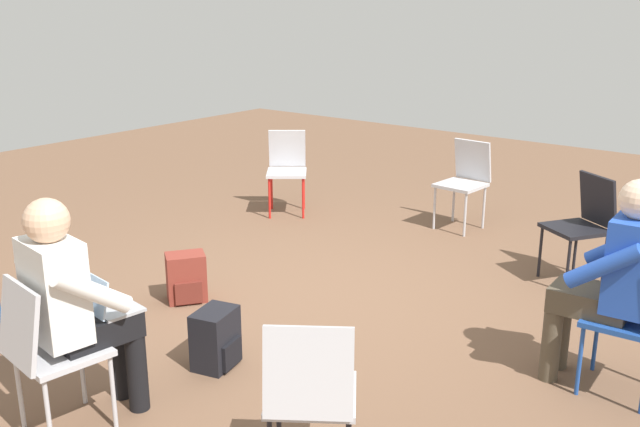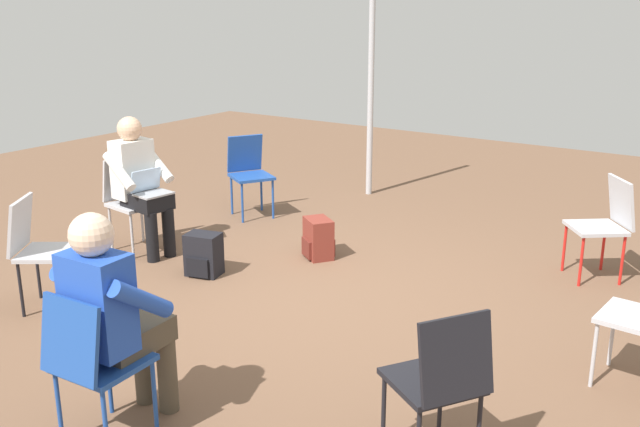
{
  "view_description": "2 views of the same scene",
  "coord_description": "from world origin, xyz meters",
  "px_view_note": "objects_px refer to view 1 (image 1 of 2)",
  "views": [
    {
      "loc": [
        3.75,
        2.99,
        2.13
      ],
      "look_at": [
        0.23,
        0.24,
        0.79
      ],
      "focal_mm": 40.0,
      "sensor_mm": 36.0,
      "label": 1
    },
    {
      "loc": [
        -2.89,
        4.18,
        2.22
      ],
      "look_at": [
        0.13,
        -0.25,
        0.61
      ],
      "focal_mm": 40.0,
      "sensor_mm": 36.0,
      "label": 2
    }
  ],
  "objects_px": {
    "chair_northwest": "(583,221)",
    "chair_southwest": "(287,166)",
    "chair_west": "(465,178)",
    "chair_north": "(640,314)",
    "backpack_by_empty_chair": "(216,342)",
    "person_with_laptop": "(75,300)",
    "chair_northeast": "(310,392)",
    "chair_east": "(46,346)",
    "person_in_blue": "(612,273)",
    "backpack_near_laptop_user": "(186,280)"
  },
  "relations": [
    {
      "from": "chair_northwest",
      "to": "chair_northeast",
      "type": "relative_size",
      "value": 1.0
    },
    {
      "from": "chair_north",
      "to": "person_with_laptop",
      "type": "distance_m",
      "value": 2.99
    },
    {
      "from": "person_with_laptop",
      "to": "chair_north",
      "type": "bearing_deg",
      "value": 50.71
    },
    {
      "from": "chair_north",
      "to": "chair_northeast",
      "type": "relative_size",
      "value": 1.0
    },
    {
      "from": "chair_northwest",
      "to": "chair_southwest",
      "type": "distance_m",
      "value": 3.06
    },
    {
      "from": "chair_southwest",
      "to": "person_in_blue",
      "type": "xyz_separation_m",
      "value": [
        1.58,
        3.71,
        0.2
      ]
    },
    {
      "from": "chair_west",
      "to": "backpack_near_laptop_user",
      "type": "distance_m",
      "value": 2.99
    },
    {
      "from": "backpack_by_empty_chair",
      "to": "chair_southwest",
      "type": "bearing_deg",
      "value": -146.93
    },
    {
      "from": "chair_west",
      "to": "backpack_by_empty_chair",
      "type": "relative_size",
      "value": 2.36
    },
    {
      "from": "chair_east",
      "to": "chair_northwest",
      "type": "xyz_separation_m",
      "value": [
        -3.74,
        1.38,
        0.0
      ]
    },
    {
      "from": "backpack_by_empty_chair",
      "to": "chair_east",
      "type": "bearing_deg",
      "value": -7.15
    },
    {
      "from": "chair_east",
      "to": "backpack_near_laptop_user",
      "type": "xyz_separation_m",
      "value": [
        -1.57,
        -0.76,
        -0.34
      ]
    },
    {
      "from": "person_with_laptop",
      "to": "chair_northeast",
      "type": "bearing_deg",
      "value": 21.16
    },
    {
      "from": "chair_northwest",
      "to": "person_with_laptop",
      "type": "height_order",
      "value": "person_with_laptop"
    },
    {
      "from": "chair_southwest",
      "to": "chair_northeast",
      "type": "height_order",
      "value": "same"
    },
    {
      "from": "chair_southwest",
      "to": "person_with_laptop",
      "type": "xyz_separation_m",
      "value": [
        3.61,
        1.7,
        0.2
      ]
    },
    {
      "from": "chair_west",
      "to": "chair_northwest",
      "type": "height_order",
      "value": "same"
    },
    {
      "from": "chair_northeast",
      "to": "chair_northwest",
      "type": "bearing_deg",
      "value": 53.5
    },
    {
      "from": "person_in_blue",
      "to": "backpack_by_empty_chair",
      "type": "distance_m",
      "value": 2.31
    },
    {
      "from": "chair_north",
      "to": "chair_southwest",
      "type": "distance_m",
      "value": 4.18
    },
    {
      "from": "chair_east",
      "to": "chair_northwest",
      "type": "distance_m",
      "value": 3.99
    },
    {
      "from": "chair_east",
      "to": "person_in_blue",
      "type": "distance_m",
      "value": 3.0
    },
    {
      "from": "backpack_near_laptop_user",
      "to": "backpack_by_empty_chair",
      "type": "height_order",
      "value": "same"
    },
    {
      "from": "chair_northwest",
      "to": "chair_southwest",
      "type": "height_order",
      "value": "same"
    },
    {
      "from": "chair_north",
      "to": "backpack_near_laptop_user",
      "type": "bearing_deg",
      "value": 98.97
    },
    {
      "from": "chair_west",
      "to": "person_with_laptop",
      "type": "height_order",
      "value": "person_with_laptop"
    },
    {
      "from": "chair_north",
      "to": "chair_east",
      "type": "bearing_deg",
      "value": 131.82
    },
    {
      "from": "chair_west",
      "to": "chair_northwest",
      "type": "relative_size",
      "value": 1.0
    },
    {
      "from": "chair_north",
      "to": "backpack_by_empty_chair",
      "type": "height_order",
      "value": "chair_north"
    },
    {
      "from": "chair_north",
      "to": "backpack_by_empty_chair",
      "type": "relative_size",
      "value": 2.36
    },
    {
      "from": "backpack_near_laptop_user",
      "to": "person_with_laptop",
      "type": "bearing_deg",
      "value": 29.22
    },
    {
      "from": "chair_east",
      "to": "chair_southwest",
      "type": "xyz_separation_m",
      "value": [
        -3.78,
        -1.68,
        0.0
      ]
    },
    {
      "from": "chair_east",
      "to": "backpack_by_empty_chair",
      "type": "height_order",
      "value": "chair_east"
    },
    {
      "from": "chair_northeast",
      "to": "person_in_blue",
      "type": "distance_m",
      "value": 1.89
    },
    {
      "from": "chair_east",
      "to": "backpack_near_laptop_user",
      "type": "relative_size",
      "value": 2.36
    },
    {
      "from": "chair_northeast",
      "to": "backpack_near_laptop_user",
      "type": "xyz_separation_m",
      "value": [
        -1.09,
        -2.05,
        -0.34
      ]
    },
    {
      "from": "chair_southwest",
      "to": "person_in_blue",
      "type": "distance_m",
      "value": 4.04
    },
    {
      "from": "chair_northwest",
      "to": "chair_northeast",
      "type": "xyz_separation_m",
      "value": [
        3.27,
        -0.09,
        0.0
      ]
    },
    {
      "from": "chair_northwest",
      "to": "chair_east",
      "type": "bearing_deg",
      "value": 102.09
    },
    {
      "from": "chair_northwest",
      "to": "backpack_near_laptop_user",
      "type": "xyz_separation_m",
      "value": [
        2.18,
        -2.14,
        -0.34
      ]
    },
    {
      "from": "chair_north",
      "to": "chair_northwest",
      "type": "bearing_deg",
      "value": 24.85
    },
    {
      "from": "chair_northwest",
      "to": "chair_west",
      "type": "bearing_deg",
      "value": 5.54
    },
    {
      "from": "chair_north",
      "to": "backpack_by_empty_chair",
      "type": "distance_m",
      "value": 2.42
    },
    {
      "from": "chair_west",
      "to": "person_in_blue",
      "type": "distance_m",
      "value": 3.02
    },
    {
      "from": "chair_west",
      "to": "backpack_near_laptop_user",
      "type": "height_order",
      "value": "chair_west"
    },
    {
      "from": "chair_southwest",
      "to": "chair_west",
      "type": "bearing_deg",
      "value": 162.94
    },
    {
      "from": "chair_east",
      "to": "chair_southwest",
      "type": "bearing_deg",
      "value": 121.51
    },
    {
      "from": "chair_northeast",
      "to": "person_in_blue",
      "type": "height_order",
      "value": "person_in_blue"
    },
    {
      "from": "chair_north",
      "to": "chair_northwest",
      "type": "distance_m",
      "value": 1.74
    },
    {
      "from": "chair_east",
      "to": "person_in_blue",
      "type": "height_order",
      "value": "person_in_blue"
    }
  ]
}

